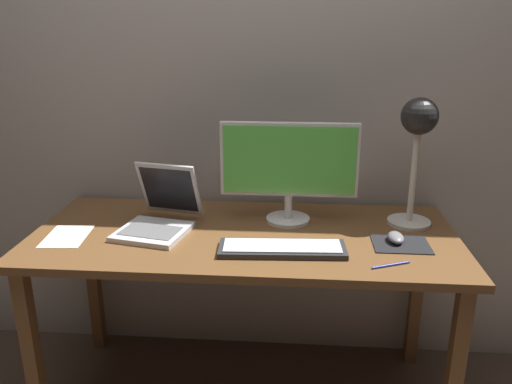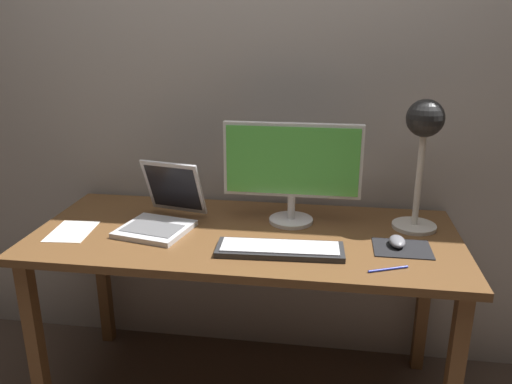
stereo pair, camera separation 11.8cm
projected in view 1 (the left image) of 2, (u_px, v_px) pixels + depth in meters
name	position (u px, v px, depth m)	size (l,w,h in m)	color
back_wall	(253.00, 72.00, 2.13)	(4.80, 0.06, 2.60)	#A8A099
desk	(244.00, 252.00, 1.95)	(1.60, 0.70, 0.74)	brown
monitor	(289.00, 165.00, 1.97)	(0.53, 0.17, 0.40)	silver
keyboard_main	(282.00, 248.00, 1.76)	(0.45, 0.16, 0.03)	#28282B
laptop	(161.00, 211.00, 1.96)	(0.31, 0.37, 0.24)	silver
desk_lamp	(418.00, 134.00, 1.90)	(0.17, 0.17, 0.50)	beige
mousepad	(401.00, 244.00, 1.82)	(0.20, 0.16, 0.00)	black
mouse	(396.00, 237.00, 1.84)	(0.06, 0.10, 0.03)	slate
paper_sheet_near_mouse	(67.00, 236.00, 1.89)	(0.15, 0.21, 0.00)	white
pen	(391.00, 265.00, 1.66)	(0.01, 0.01, 0.14)	#2633A5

